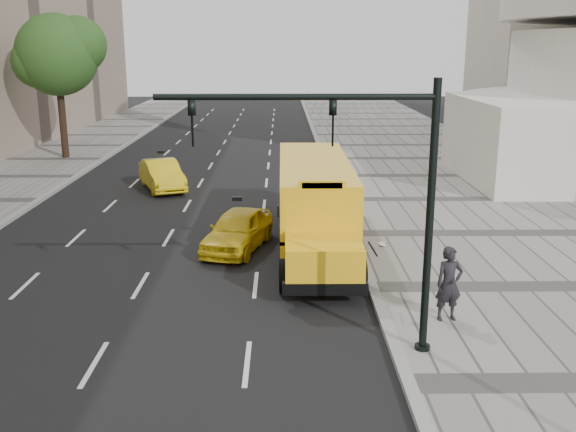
{
  "coord_description": "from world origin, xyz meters",
  "views": [
    {
      "loc": [
        3.3,
        -23.33,
        7.05
      ],
      "look_at": [
        3.5,
        -4.0,
        1.9
      ],
      "focal_mm": 40.0,
      "sensor_mm": 36.0,
      "label": 1
    }
  ],
  "objects_px": {
    "taxi_near": "(238,230)",
    "traffic_signal": "(368,185)",
    "taxi_far": "(162,175)",
    "school_bus": "(315,196)",
    "pedestrian": "(449,284)",
    "tree_c": "(58,54)"
  },
  "relations": [
    {
      "from": "school_bus",
      "to": "taxi_near",
      "type": "xyz_separation_m",
      "value": [
        -2.76,
        -0.79,
        -1.05
      ]
    },
    {
      "from": "taxi_far",
      "to": "pedestrian",
      "type": "distance_m",
      "value": 19.41
    },
    {
      "from": "pedestrian",
      "to": "traffic_signal",
      "type": "distance_m",
      "value": 4.17
    },
    {
      "from": "school_bus",
      "to": "pedestrian",
      "type": "distance_m",
      "value": 7.94
    },
    {
      "from": "tree_c",
      "to": "school_bus",
      "type": "distance_m",
      "value": 23.89
    },
    {
      "from": "taxi_far",
      "to": "traffic_signal",
      "type": "bearing_deg",
      "value": -88.53
    },
    {
      "from": "traffic_signal",
      "to": "pedestrian",
      "type": "bearing_deg",
      "value": 34.94
    },
    {
      "from": "school_bus",
      "to": "taxi_far",
      "type": "xyz_separation_m",
      "value": [
        -7.23,
        9.14,
        -1.03
      ]
    },
    {
      "from": "taxi_near",
      "to": "traffic_signal",
      "type": "bearing_deg",
      "value": -51.79
    },
    {
      "from": "taxi_near",
      "to": "taxi_far",
      "type": "height_order",
      "value": "taxi_far"
    },
    {
      "from": "tree_c",
      "to": "taxi_near",
      "type": "height_order",
      "value": "tree_c"
    },
    {
      "from": "pedestrian",
      "to": "traffic_signal",
      "type": "xyz_separation_m",
      "value": [
        -2.41,
        -1.68,
        2.96
      ]
    },
    {
      "from": "school_bus",
      "to": "pedestrian",
      "type": "bearing_deg",
      "value": -66.94
    },
    {
      "from": "taxi_near",
      "to": "traffic_signal",
      "type": "height_order",
      "value": "traffic_signal"
    },
    {
      "from": "school_bus",
      "to": "taxi_near",
      "type": "relative_size",
      "value": 2.75
    },
    {
      "from": "taxi_far",
      "to": "traffic_signal",
      "type": "distance_m",
      "value": 20.04
    },
    {
      "from": "tree_c",
      "to": "school_bus",
      "type": "xyz_separation_m",
      "value": [
        14.91,
        -18.05,
        -4.78
      ]
    },
    {
      "from": "taxi_far",
      "to": "pedestrian",
      "type": "relative_size",
      "value": 2.28
    },
    {
      "from": "taxi_far",
      "to": "traffic_signal",
      "type": "xyz_separation_m",
      "value": [
        7.92,
        -18.1,
        3.35
      ]
    },
    {
      "from": "taxi_near",
      "to": "traffic_signal",
      "type": "relative_size",
      "value": 0.66
    },
    {
      "from": "tree_c",
      "to": "pedestrian",
      "type": "relative_size",
      "value": 4.58
    },
    {
      "from": "school_bus",
      "to": "pedestrian",
      "type": "height_order",
      "value": "school_bus"
    }
  ]
}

